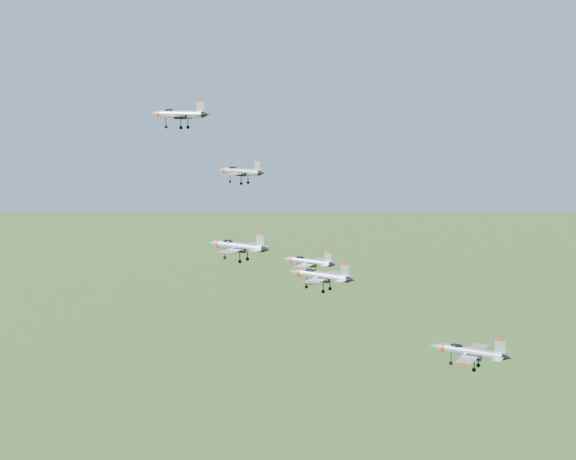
% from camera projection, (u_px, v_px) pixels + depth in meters
% --- Properties ---
extents(jet_lead, '(13.52, 11.12, 3.62)m').
position_uv_depth(jet_lead, '(178.00, 114.00, 152.28)').
color(jet_lead, '#B4BAC2').
extents(jet_left_high, '(10.89, 9.10, 2.91)m').
position_uv_depth(jet_left_high, '(240.00, 171.00, 142.42)').
color(jet_left_high, '#B4BAC2').
extents(jet_right_high, '(10.62, 8.77, 2.84)m').
position_uv_depth(jet_right_high, '(238.00, 246.00, 113.86)').
color(jet_right_high, '#B4BAC2').
extents(jet_left_low, '(10.42, 8.60, 2.79)m').
position_uv_depth(jet_left_low, '(308.00, 261.00, 137.47)').
color(jet_left_low, '#B4BAC2').
extents(jet_right_low, '(11.50, 9.54, 3.07)m').
position_uv_depth(jet_right_low, '(320.00, 275.00, 120.64)').
color(jet_right_low, '#B4BAC2').
extents(jet_trail, '(12.19, 10.03, 3.27)m').
position_uv_depth(jet_trail, '(469.00, 351.00, 116.66)').
color(jet_trail, '#B4BAC2').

